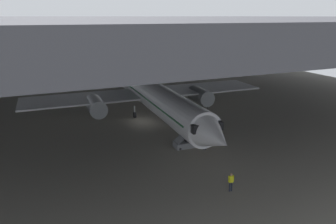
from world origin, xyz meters
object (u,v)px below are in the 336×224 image
Objects in this scene: airplane_main at (156,97)px; crew_worker_near_nose at (231,181)px; boarding_stairs at (191,140)px; crew_worker_by_stairs at (205,143)px.

airplane_main reaches higher than crew_worker_near_nose.
airplane_main is 22.24× the size of crew_worker_near_nose.
boarding_stairs is 2.74× the size of crew_worker_near_nose.
crew_worker_near_nose is at bearing -98.00° from boarding_stairs.
airplane_main is at bearing 95.65° from crew_worker_by_stairs.
crew_worker_by_stairs is (2.41, 8.78, -0.10)m from crew_worker_near_nose.
crew_worker_by_stairs is at bearing 74.67° from crew_worker_near_nose.
airplane_main is 11.11m from boarding_stairs.
crew_worker_near_nose is (-1.18, -21.19, -2.56)m from airplane_main.
crew_worker_by_stairs is at bearing -60.57° from boarding_stairs.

